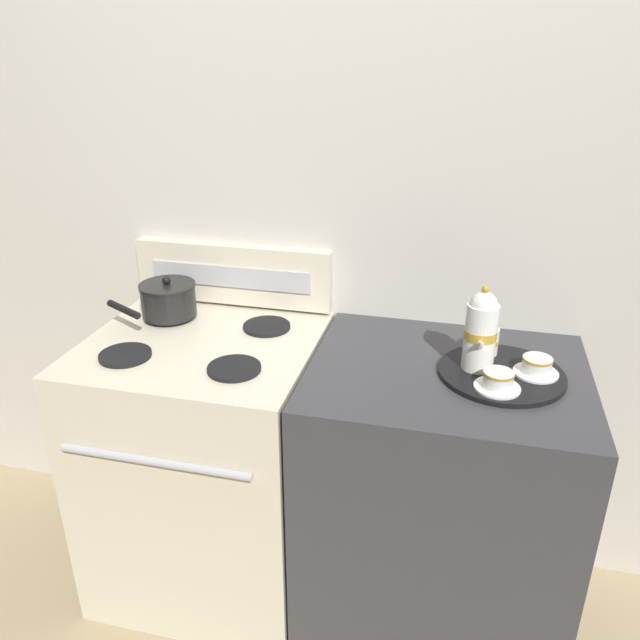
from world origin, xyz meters
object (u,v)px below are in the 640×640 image
at_px(saucepan, 168,299).
at_px(teacup_right, 537,366).
at_px(teacup_left, 498,380).
at_px(stove, 210,463).
at_px(serving_tray, 501,373).
at_px(creamer_jug, 488,341).
at_px(teapot, 481,331).

distance_m(saucepan, teacup_right, 1.16).
xyz_separation_m(saucepan, teacup_left, (1.05, -0.24, -0.03)).
relative_size(stove, teacup_left, 7.65).
xyz_separation_m(saucepan, serving_tray, (1.06, -0.14, -0.06)).
relative_size(teacup_left, creamer_jug, 1.52).
distance_m(teacup_left, teacup_right, 0.15).
xyz_separation_m(teapot, creamer_jug, (0.03, 0.10, -0.07)).
bearing_deg(teacup_left, serving_tray, 82.24).
relative_size(teapot, teacup_left, 2.01).
bearing_deg(creamer_jug, stove, -173.17).
height_order(stove, saucepan, saucepan).
distance_m(teapot, creamer_jug, 0.12).
height_order(serving_tray, teacup_left, teacup_left).
bearing_deg(teapot, creamer_jug, 75.08).
xyz_separation_m(saucepan, teapot, (0.99, -0.14, 0.06)).
relative_size(saucepan, teapot, 1.17).
bearing_deg(stove, teacup_right, 0.53).
bearing_deg(saucepan, teacup_left, -12.86).
xyz_separation_m(serving_tray, teacup_left, (-0.01, -0.10, 0.03)).
bearing_deg(teacup_right, stove, -179.47).
distance_m(teacup_right, creamer_jug, 0.16).
relative_size(serving_tray, teacup_right, 2.84).
bearing_deg(stove, saucepan, 140.17).
bearing_deg(teacup_right, teacup_left, -134.03).
height_order(saucepan, teacup_left, saucepan).
bearing_deg(creamer_jug, teacup_right, -35.35).
bearing_deg(serving_tray, teapot, 176.51).
bearing_deg(creamer_jug, teacup_left, -82.07).
bearing_deg(creamer_jug, saucepan, 177.76).
relative_size(saucepan, teacup_left, 2.36).
xyz_separation_m(teapot, teacup_left, (0.05, -0.10, -0.09)).
height_order(teacup_right, creamer_jug, creamer_jug).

